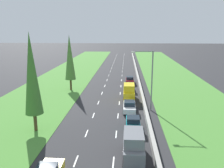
# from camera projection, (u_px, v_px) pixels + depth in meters

# --- Properties ---
(ground_plane) EXTENTS (300.00, 300.00, 0.00)m
(ground_plane) POSITION_uv_depth(u_px,v_px,m) (115.00, 78.00, 59.84)
(ground_plane) COLOR #28282B
(ground_plane) RESTS_ON ground
(grass_verge_left) EXTENTS (14.00, 140.00, 0.04)m
(grass_verge_left) POSITION_uv_depth(u_px,v_px,m) (66.00, 77.00, 60.58)
(grass_verge_left) COLOR #478433
(grass_verge_left) RESTS_ON ground
(grass_verge_right) EXTENTS (14.00, 140.00, 0.04)m
(grass_verge_right) POSITION_uv_depth(u_px,v_px,m) (172.00, 78.00, 59.00)
(grass_verge_right) COLOR #478433
(grass_verge_right) RESTS_ON ground
(median_barrier) EXTENTS (0.44, 120.00, 0.85)m
(median_barrier) POSITION_uv_depth(u_px,v_px,m) (138.00, 76.00, 59.41)
(median_barrier) COLOR #9E9B93
(median_barrier) RESTS_ON ground
(lane_markings) EXTENTS (3.64, 116.00, 0.01)m
(lane_markings) POSITION_uv_depth(u_px,v_px,m) (115.00, 78.00, 59.84)
(lane_markings) COLOR white
(lane_markings) RESTS_ON ground
(grey_van_right_lane) EXTENTS (1.96, 4.90, 2.82)m
(grey_van_right_lane) POSITION_uv_depth(u_px,v_px,m) (133.00, 145.00, 22.08)
(grey_van_right_lane) COLOR slate
(grey_van_right_lane) RESTS_ON ground
(teal_hatchback_right_lane_fourth) EXTENTS (1.74, 3.90, 1.72)m
(teal_hatchback_right_lane_fourth) POSITION_uv_depth(u_px,v_px,m) (133.00, 123.00, 28.73)
(teal_hatchback_right_lane_fourth) COLOR teal
(teal_hatchback_right_lane_fourth) RESTS_ON ground
(white_sedan_right_lane) EXTENTS (1.82, 4.50, 1.64)m
(white_sedan_right_lane) POSITION_uv_depth(u_px,v_px,m) (129.00, 106.00, 35.12)
(white_sedan_right_lane) COLOR white
(white_sedan_right_lane) RESTS_ON ground
(yellow_van_right_lane) EXTENTS (1.96, 4.90, 2.82)m
(yellow_van_right_lane) POSITION_uv_depth(u_px,v_px,m) (129.00, 92.00, 40.82)
(yellow_van_right_lane) COLOR yellow
(yellow_van_right_lane) RESTS_ON ground
(silver_hatchback_right_lane_seventh) EXTENTS (1.74, 3.90, 1.72)m
(silver_hatchback_right_lane_seventh) POSITION_uv_depth(u_px,v_px,m) (129.00, 87.00, 46.68)
(silver_hatchback_right_lane_seventh) COLOR silver
(silver_hatchback_right_lane_seventh) RESTS_ON ground
(maroon_sedan_right_lane) EXTENTS (1.82, 4.50, 1.64)m
(maroon_sedan_right_lane) POSITION_uv_depth(u_px,v_px,m) (130.00, 80.00, 53.23)
(maroon_sedan_right_lane) COLOR maroon
(maroon_sedan_right_lane) RESTS_ON ground
(poplar_tree_second) EXTENTS (2.09, 2.09, 11.77)m
(poplar_tree_second) POSITION_uv_depth(u_px,v_px,m) (32.00, 74.00, 27.11)
(poplar_tree_second) COLOR #4C3823
(poplar_tree_second) RESTS_ON ground
(poplar_tree_third) EXTENTS (2.07, 2.07, 11.00)m
(poplar_tree_third) POSITION_uv_depth(u_px,v_px,m) (70.00, 58.00, 46.32)
(poplar_tree_third) COLOR #4C3823
(poplar_tree_third) RESTS_ON ground
(street_light_mast) EXTENTS (3.20, 0.28, 9.00)m
(street_light_mast) POSITION_uv_depth(u_px,v_px,m) (150.00, 76.00, 34.68)
(street_light_mast) COLOR gray
(street_light_mast) RESTS_ON ground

